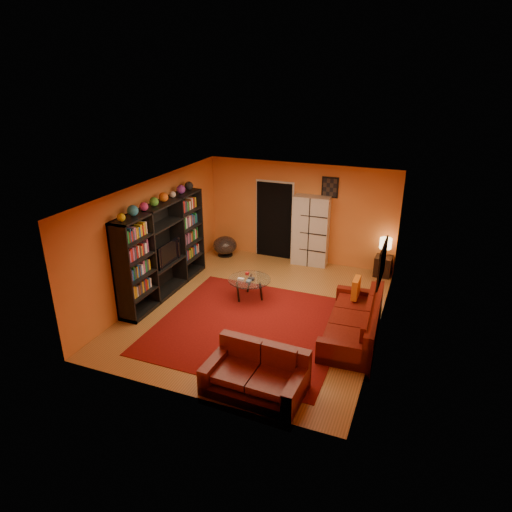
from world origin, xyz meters
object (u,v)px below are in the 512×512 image
at_px(storage_cabinet, 311,231).
at_px(table_lamp, 386,244).
at_px(side_table, 383,266).
at_px(coffee_table, 249,281).
at_px(sofa, 357,322).
at_px(tv, 166,253).
at_px(bowl_chair, 225,246).
at_px(entertainment_unit, 163,249).
at_px(loveseat, 257,373).

height_order(storage_cabinet, table_lamp, storage_cabinet).
height_order(storage_cabinet, side_table, storage_cabinet).
bearing_deg(coffee_table, sofa, -14.61).
bearing_deg(coffee_table, tv, -168.52).
relative_size(bowl_chair, table_lamp, 1.36).
xyz_separation_m(entertainment_unit, sofa, (4.42, -0.26, -0.77)).
bearing_deg(loveseat, entertainment_unit, 55.33).
xyz_separation_m(tv, sofa, (4.37, -0.27, -0.69)).
bearing_deg(side_table, coffee_table, -137.92).
height_order(sofa, side_table, sofa).
relative_size(sofa, loveseat, 1.48).
bearing_deg(table_lamp, sofa, -92.09).
distance_m(side_table, table_lamp, 0.59).
height_order(loveseat, storage_cabinet, storage_cabinet).
bearing_deg(loveseat, storage_cabinet, 8.58).
height_order(loveseat, coffee_table, loveseat).
bearing_deg(tv, entertainment_unit, 106.73).
relative_size(loveseat, table_lamp, 3.33).
xyz_separation_m(storage_cabinet, table_lamp, (1.89, -0.05, -0.07)).
height_order(tv, coffee_table, tv).
height_order(sofa, table_lamp, table_lamp).
bearing_deg(entertainment_unit, loveseat, -37.01).
bearing_deg(coffee_table, bowl_chair, 127.13).
height_order(tv, storage_cabinet, storage_cabinet).
bearing_deg(tv, side_table, -58.57).
bearing_deg(sofa, storage_cabinet, 117.35).
bearing_deg(coffee_table, side_table, 42.08).
bearing_deg(tv, sofa, -93.57).
height_order(tv, loveseat, tv).
bearing_deg(sofa, bowl_chair, 143.15).
xyz_separation_m(sofa, storage_cabinet, (-1.78, 3.06, 0.63)).
bearing_deg(bowl_chair, storage_cabinet, 7.40).
xyz_separation_m(entertainment_unit, coffee_table, (1.92, 0.39, -0.62)).
bearing_deg(sofa, entertainment_unit, 173.77).
xyz_separation_m(coffee_table, storage_cabinet, (0.72, 2.41, 0.48)).
height_order(tv, bowl_chair, tv).
bearing_deg(storage_cabinet, coffee_table, -109.11).
bearing_deg(storage_cabinet, tv, -135.36).
distance_m(storage_cabinet, side_table, 2.01).
height_order(coffee_table, side_table, side_table).
relative_size(sofa, table_lamp, 4.95).
relative_size(storage_cabinet, table_lamp, 3.80).
relative_size(entertainment_unit, tv, 3.41).
xyz_separation_m(loveseat, coffee_table, (-1.29, 2.81, 0.15)).
bearing_deg(coffee_table, storage_cabinet, 73.41).
distance_m(entertainment_unit, loveseat, 4.08).
relative_size(coffee_table, bowl_chair, 1.44).
xyz_separation_m(tv, table_lamp, (4.47, 2.73, -0.13)).
bearing_deg(storage_cabinet, sofa, -62.27).
xyz_separation_m(tv, loveseat, (3.15, -2.43, -0.69)).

